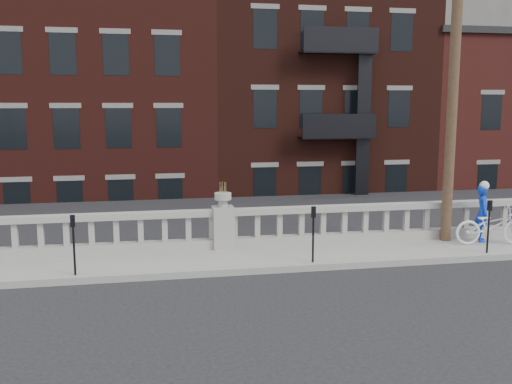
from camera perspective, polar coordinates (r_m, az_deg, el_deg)
The scene contains 11 objects.
ground at distance 11.50m, azimuth -0.60°, elevation -11.13°, with size 120.00×120.00×0.00m, color black.
sidewalk at distance 14.29m, azimuth -2.77°, elevation -6.80°, with size 32.00×2.20×0.15m, color gray.
balustrade at distance 15.07m, azimuth -3.30°, elevation -3.77°, with size 28.00×0.34×1.03m.
planter_pedestal at distance 15.03m, azimuth -3.31°, elevation -3.06°, with size 0.55×0.55×1.76m.
lower_level at distance 33.79m, azimuth -6.72°, elevation 6.58°, with size 80.00×44.00×20.80m.
utility_pole at distance 16.44m, azimuth 19.27°, elevation 12.93°, with size 1.60×0.28×10.00m.
parking_meter_a at distance 13.21m, azimuth -17.79°, elevation -4.40°, with size 0.10×0.09×1.36m.
parking_meter_b at distance 13.67m, azimuth 5.75°, elevation -3.59°, with size 0.10×0.09×1.36m.
parking_meter_c at distance 15.62m, azimuth 22.26°, elevation -2.64°, with size 0.10×0.09×1.36m.
bicycle at distance 16.67m, azimuth 22.51°, elevation -3.11°, with size 0.69×1.98×1.04m, color white.
cyclist at distance 16.90m, azimuth 21.71°, elevation -1.98°, with size 0.57×0.38×1.57m, color #0D35C5.
Camera 1 is at (-1.93, -10.63, 3.93)m, focal length 40.00 mm.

